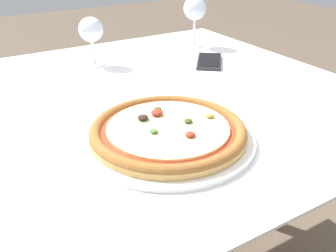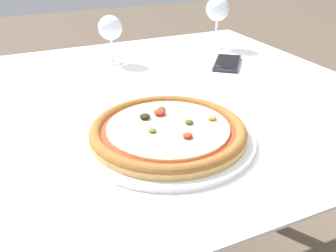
% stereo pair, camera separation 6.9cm
% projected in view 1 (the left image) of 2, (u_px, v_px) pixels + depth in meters
% --- Properties ---
extents(dining_table, '(1.30, 0.97, 0.72)m').
position_uv_depth(dining_table, '(97.00, 140.00, 0.87)').
color(dining_table, '#997047').
rests_on(dining_table, ground_plane).
extents(pizza_plate, '(0.33, 0.33, 0.04)m').
position_uv_depth(pizza_plate, '(168.00, 132.00, 0.70)').
color(pizza_plate, white).
rests_on(pizza_plate, dining_table).
extents(wine_glass_far_left, '(0.07, 0.07, 0.14)m').
position_uv_depth(wine_glass_far_left, '(91.00, 32.00, 1.05)').
color(wine_glass_far_left, silver).
rests_on(wine_glass_far_left, dining_table).
extents(wine_glass_far_right, '(0.08, 0.08, 0.16)m').
position_uv_depth(wine_glass_far_right, '(195.00, 10.00, 1.22)').
color(wine_glass_far_right, silver).
rests_on(wine_glass_far_right, dining_table).
extents(cell_phone, '(0.14, 0.16, 0.01)m').
position_uv_depth(cell_phone, '(209.00, 61.00, 1.11)').
color(cell_phone, '#232328').
rests_on(cell_phone, dining_table).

